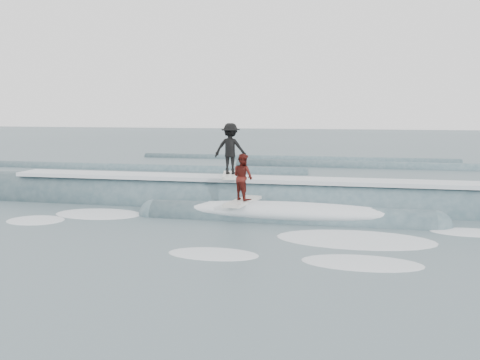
# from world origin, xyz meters

# --- Properties ---
(ground) EXTENTS (160.00, 160.00, 0.00)m
(ground) POSITION_xyz_m (0.00, 0.00, 0.00)
(ground) COLOR #3C5258
(ground) RESTS_ON ground
(breaking_wave) EXTENTS (22.27, 3.79, 2.02)m
(breaking_wave) POSITION_xyz_m (0.30, 3.50, 0.05)
(breaking_wave) COLOR #354F59
(breaking_wave) RESTS_ON ground
(surfer_black) EXTENTS (1.21, 2.07, 1.95)m
(surfer_black) POSITION_xyz_m (-0.57, 3.87, 2.04)
(surfer_black) COLOR silver
(surfer_black) RESTS_ON ground
(surfer_red) EXTENTS (0.93, 2.07, 1.60)m
(surfer_red) POSITION_xyz_m (0.36, 1.67, 1.25)
(surfer_red) COLOR silver
(surfer_red) RESTS_ON ground
(whitewater) EXTENTS (15.45, 5.76, 0.10)m
(whitewater) POSITION_xyz_m (1.71, -0.43, 0.00)
(whitewater) COLOR silver
(whitewater) RESTS_ON ground
(far_swells) EXTENTS (39.17, 8.65, 0.80)m
(far_swells) POSITION_xyz_m (-0.05, 17.65, 0.00)
(far_swells) COLOR #354F59
(far_swells) RESTS_ON ground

